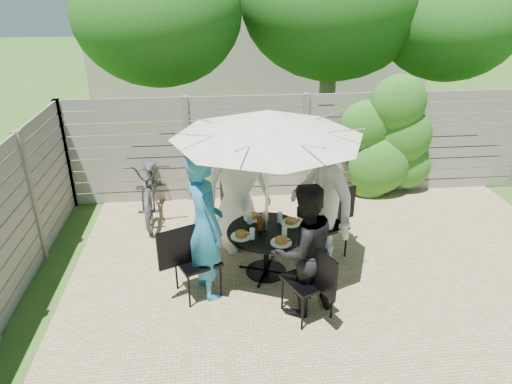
{
  "coord_description": "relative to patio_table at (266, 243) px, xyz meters",
  "views": [
    {
      "loc": [
        -1.59,
        -4.36,
        3.53
      ],
      "look_at": [
        -1.06,
        0.85,
        1.1
      ],
      "focal_mm": 32.0,
      "sensor_mm": 36.0,
      "label": 1
    }
  ],
  "objects": [
    {
      "name": "plate_back",
      "position": [
        -0.14,
        0.33,
        0.22
      ],
      "size": [
        0.26,
        0.26,
        0.06
      ],
      "color": "white",
      "rests_on": "patio_table"
    },
    {
      "name": "person_left",
      "position": [
        -0.77,
        -0.32,
        0.48
      ],
      "size": [
        0.67,
        0.8,
        1.87
      ],
      "primitive_type": "imported",
      "rotation": [
        0.0,
        0.0,
        8.24
      ],
      "color": "teal",
      "rests_on": "ground"
    },
    {
      "name": "umbrella",
      "position": [
        0.0,
        0.0,
        1.59
      ],
      "size": [
        2.97,
        2.97,
        2.21
      ],
      "rotation": [
        0.0,
        0.0,
        0.39
      ],
      "color": "silver",
      "rests_on": "ground"
    },
    {
      "name": "chair_left",
      "position": [
        -0.89,
        -0.37,
        -0.16
      ],
      "size": [
        0.75,
        0.63,
        0.99
      ],
      "rotation": [
        0.0,
        0.0,
        6.7
      ],
      "color": "black",
      "rests_on": "ground"
    },
    {
      "name": "syrup_jug",
      "position": [
        -0.07,
        0.02,
        0.28
      ],
      "size": [
        0.09,
        0.09,
        0.16
      ],
      "primitive_type": "cylinder",
      "color": "#59280C",
      "rests_on": "patio_table"
    },
    {
      "name": "chair_front",
      "position": [
        0.37,
        -0.89,
        -0.16
      ],
      "size": [
        0.62,
        0.75,
        0.98
      ],
      "rotation": [
        0.0,
        0.0,
        1.99
      ],
      "color": "black",
      "rests_on": "ground"
    },
    {
      "name": "plate_right",
      "position": [
        0.33,
        0.14,
        0.22
      ],
      "size": [
        0.26,
        0.26,
        0.06
      ],
      "color": "white",
      "rests_on": "patio_table"
    },
    {
      "name": "bicycle",
      "position": [
        -1.66,
        1.95,
        0.07
      ],
      "size": [
        0.79,
        2.02,
        1.04
      ],
      "primitive_type": "imported",
      "rotation": [
        0.0,
        0.0,
        0.05
      ],
      "color": "#333338",
      "rests_on": "ground"
    },
    {
      "name": "backyard_envelope",
      "position": [
        1.04,
        9.64,
        2.15
      ],
      "size": [
        60.0,
        60.0,
        5.0
      ],
      "color": "#2C5119",
      "rests_on": "ground"
    },
    {
      "name": "person_back",
      "position": [
        -0.32,
        0.77,
        0.51
      ],
      "size": [
        1.1,
        0.92,
        1.92
      ],
      "primitive_type": "imported",
      "rotation": [
        0.0,
        0.0,
        6.67
      ],
      "color": "white",
      "rests_on": "ground"
    },
    {
      "name": "person_right",
      "position": [
        0.77,
        0.32,
        0.52
      ],
      "size": [
        1.14,
        1.43,
        1.94
      ],
      "primitive_type": "imported",
      "rotation": [
        0.0,
        0.0,
        5.1
      ],
      "color": "beige",
      "rests_on": "ground"
    },
    {
      "name": "glass_left",
      "position": [
        -0.2,
        -0.2,
        0.27
      ],
      "size": [
        0.07,
        0.07,
        0.14
      ],
      "primitive_type": "cylinder",
      "color": "silver",
      "rests_on": "patio_table"
    },
    {
      "name": "patio_table",
      "position": [
        0.0,
        0.0,
        0.0
      ],
      "size": [
        1.3,
        1.3,
        0.65
      ],
      "rotation": [
        0.0,
        0.0,
        0.39
      ],
      "color": "black",
      "rests_on": "ground"
    },
    {
      "name": "person_front",
      "position": [
        0.32,
        -0.77,
        0.35
      ],
      "size": [
        0.96,
        0.86,
        1.61
      ],
      "primitive_type": "imported",
      "rotation": [
        0.0,
        0.0,
        3.53
      ],
      "color": "black",
      "rests_on": "ground"
    },
    {
      "name": "coffee_cup",
      "position": [
        0.01,
        0.24,
        0.26
      ],
      "size": [
        0.08,
        0.08,
        0.12
      ],
      "primitive_type": "cylinder",
      "color": "#C6B293",
      "rests_on": "patio_table"
    },
    {
      "name": "glass_front",
      "position": [
        0.2,
        -0.2,
        0.27
      ],
      "size": [
        0.07,
        0.07,
        0.14
      ],
      "primitive_type": "cylinder",
      "color": "silver",
      "rests_on": "patio_table"
    },
    {
      "name": "chair_back",
      "position": [
        -0.37,
        0.89,
        -0.18
      ],
      "size": [
        0.58,
        0.69,
        0.91
      ],
      "rotation": [
        0.0,
        0.0,
        5.12
      ],
      "color": "black",
      "rests_on": "ground"
    },
    {
      "name": "glass_back",
      "position": [
        -0.2,
        0.2,
        0.27
      ],
      "size": [
        0.07,
        0.07,
        0.14
      ],
      "primitive_type": "cylinder",
      "color": "silver",
      "rests_on": "patio_table"
    },
    {
      "name": "glass_right",
      "position": [
        0.2,
        0.2,
        0.27
      ],
      "size": [
        0.07,
        0.07,
        0.14
      ],
      "primitive_type": "cylinder",
      "color": "silver",
      "rests_on": "patio_table"
    },
    {
      "name": "plate_front",
      "position": [
        0.14,
        -0.33,
        0.22
      ],
      "size": [
        0.26,
        0.26,
        0.06
      ],
      "color": "white",
      "rests_on": "patio_table"
    },
    {
      "name": "chair_right",
      "position": [
        0.89,
        0.37,
        -0.16
      ],
      "size": [
        0.74,
        0.61,
        0.97
      ],
      "rotation": [
        0.0,
        0.0,
        3.55
      ],
      "color": "black",
      "rests_on": "ground"
    },
    {
      "name": "plate_left",
      "position": [
        -0.33,
        -0.14,
        0.22
      ],
      "size": [
        0.26,
        0.26,
        0.06
      ],
      "color": "white",
      "rests_on": "patio_table"
    }
  ]
}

